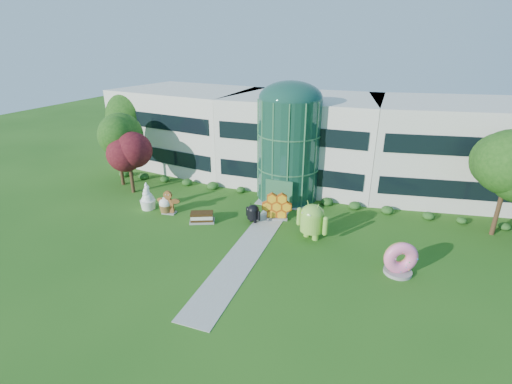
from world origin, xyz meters
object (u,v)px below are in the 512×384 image
at_px(gingerbread, 168,202).
at_px(donut, 400,258).
at_px(android_green, 312,219).
at_px(android_black, 253,212).

bearing_deg(gingerbread, donut, -16.05).
xyz_separation_m(android_green, android_black, (-5.37, 0.99, -0.76)).
distance_m(android_black, gingerbread, 7.99).
bearing_deg(android_green, gingerbread, -157.33).
distance_m(android_green, donut, 7.23).
height_order(android_green, android_black, android_green).
height_order(android_green, gingerbread, android_green).
bearing_deg(android_black, android_green, 11.83).
relative_size(android_black, gingerbread, 0.79).
bearing_deg(android_black, donut, 4.73).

